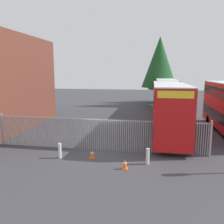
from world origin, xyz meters
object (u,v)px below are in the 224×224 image
Objects in this scene: double_decker_bus_behind_fence_right at (166,95)px; traffic_cone_by_gate at (92,154)px; bollard_center_front at (148,156)px; traffic_cone_mid_forecourt at (125,164)px; double_decker_bus_near_gate at (169,107)px; bollard_near_left at (60,151)px.

double_decker_bus_behind_fence_right is 18.32× the size of traffic_cone_by_gate.
double_decker_bus_behind_fence_right is 11.38× the size of bollard_center_front.
traffic_cone_mid_forecourt is (2.21, -1.27, 0.00)m from traffic_cone_by_gate.
double_decker_bus_behind_fence_right is (0.41, 11.77, 0.00)m from double_decker_bus_near_gate.
double_decker_bus_near_gate is 18.32× the size of traffic_cone_mid_forecourt.
double_decker_bus_behind_fence_right is at bearing 80.69° from traffic_cone_mid_forecourt.
bollard_center_front is 3.46m from traffic_cone_by_gate.
bollard_center_front is (-1.94, -18.33, -1.95)m from double_decker_bus_behind_fence_right.
double_decker_bus_behind_fence_right reaches higher than traffic_cone_by_gate.
bollard_center_front is at bearing -5.83° from traffic_cone_by_gate.
traffic_cone_mid_forecourt is (-2.75, -7.48, -2.13)m from double_decker_bus_near_gate.
bollard_near_left is 2.03m from traffic_cone_by_gate.
bollard_center_front is at bearing -103.13° from double_decker_bus_near_gate.
double_decker_bus_behind_fence_right is at bearing 83.97° from bollard_center_front.
double_decker_bus_near_gate is 1.00× the size of double_decker_bus_behind_fence_right.
traffic_cone_mid_forecourt is at bearing -29.86° from traffic_cone_by_gate.
traffic_cone_mid_forecourt is at bearing -142.97° from bollard_center_front.
double_decker_bus_near_gate reaches higher than traffic_cone_by_gate.
traffic_cone_by_gate and traffic_cone_mid_forecourt have the same top height.
double_decker_bus_near_gate reaches higher than bollard_center_front.
traffic_cone_mid_forecourt is (-3.16, -19.25, -2.13)m from double_decker_bus_behind_fence_right.
traffic_cone_by_gate is at bearing -106.63° from double_decker_bus_behind_fence_right.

